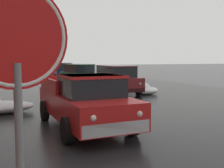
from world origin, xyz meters
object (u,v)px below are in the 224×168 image
at_px(stop_sign_at_corner, 17,71).
at_px(suv_darkblue_parked_far_down_block, 61,70).
at_px(pickup_truck_red_approaching_near_lane, 84,101).
at_px(suv_green_parked_kerbside_mid, 79,74).
at_px(suv_maroon_parked_kerbside_close, 116,78).

bearing_deg(stop_sign_at_corner, suv_darkblue_parked_far_down_block, 75.24).
bearing_deg(stop_sign_at_corner, pickup_truck_red_approaching_near_lane, 67.22).
xyz_separation_m(suv_green_parked_kerbside_mid, stop_sign_at_corner, (-6.86, -20.03, 1.16)).
distance_m(pickup_truck_red_approaching_near_lane, stop_sign_at_corner, 7.05).
distance_m(pickup_truck_red_approaching_near_lane, suv_darkblue_parked_far_down_block, 21.79).
xyz_separation_m(suv_maroon_parked_kerbside_close, suv_green_parked_kerbside_mid, (-0.57, 5.98, -0.00)).
xyz_separation_m(suv_green_parked_kerbside_mid, suv_darkblue_parked_far_down_block, (0.43, 7.66, 0.00)).
relative_size(suv_maroon_parked_kerbside_close, suv_darkblue_parked_far_down_block, 1.03).
bearing_deg(suv_darkblue_parked_far_down_block, stop_sign_at_corner, -104.76).
bearing_deg(suv_green_parked_kerbside_mid, stop_sign_at_corner, -108.91).
height_order(suv_maroon_parked_kerbside_close, stop_sign_at_corner, stop_sign_at_corner).
xyz_separation_m(suv_darkblue_parked_far_down_block, stop_sign_at_corner, (-7.30, -27.70, 1.16)).
bearing_deg(suv_green_parked_kerbside_mid, pickup_truck_red_approaching_near_lane, -107.03).
distance_m(suv_green_parked_kerbside_mid, suv_darkblue_parked_far_down_block, 7.68).
bearing_deg(suv_maroon_parked_kerbside_close, pickup_truck_red_approaching_near_lane, -121.81).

